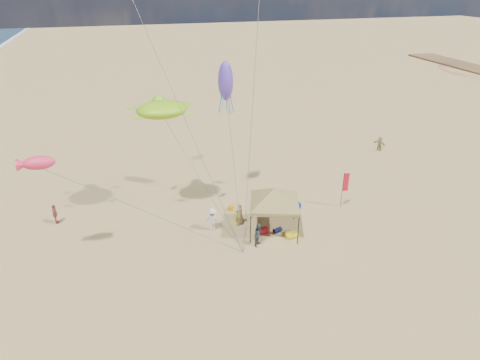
{
  "coord_description": "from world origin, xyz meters",
  "views": [
    {
      "loc": [
        -6.64,
        -20.36,
        16.11
      ],
      "look_at": [
        0.0,
        3.0,
        4.0
      ],
      "focal_mm": 30.89,
      "sensor_mm": 36.0,
      "label": 1
    }
  ],
  "objects": [
    {
      "name": "chair_green",
      "position": [
        4.63,
        4.12,
        0.35
      ],
      "size": [
        0.5,
        0.5,
        0.7
      ],
      "primitive_type": "cube",
      "color": "#157836",
      "rests_on": "ground"
    },
    {
      "name": "person_near_c",
      "position": [
        -1.8,
        3.67,
        0.86
      ],
      "size": [
        1.27,
        1.02,
        1.72
      ],
      "primitive_type": "imported",
      "rotation": [
        0.0,
        0.0,
        2.74
      ],
      "color": "silver",
      "rests_on": "ground"
    },
    {
      "name": "person_near_b",
      "position": [
        0.76,
        1.08,
        0.81
      ],
      "size": [
        0.98,
        1.0,
        1.63
      ],
      "primitive_type": "imported",
      "rotation": [
        0.0,
        0.0,
        0.86
      ],
      "color": "#323C45",
      "rests_on": "ground"
    },
    {
      "name": "person_near_a",
      "position": [
        0.14,
        3.76,
        0.94
      ],
      "size": [
        0.81,
        0.69,
        1.88
      ],
      "primitive_type": "imported",
      "rotation": [
        0.0,
        0.0,
        3.55
      ],
      "color": "tan",
      "rests_on": "ground"
    },
    {
      "name": "canopy_tent",
      "position": [
        2.25,
        2.42,
        3.25
      ],
      "size": [
        6.01,
        6.01,
        3.91
      ],
      "color": "black",
      "rests_on": "ground"
    },
    {
      "name": "bag_orange",
      "position": [
        0.13,
        6.03,
        0.18
      ],
      "size": [
        0.54,
        0.69,
        0.36
      ],
      "primitive_type": "cylinder",
      "rotation": [
        0.0,
        1.57,
        1.22
      ],
      "color": "orange",
      "rests_on": "ground"
    },
    {
      "name": "fish_kite",
      "position": [
        -11.69,
        2.84,
        6.74
      ],
      "size": [
        1.93,
        1.39,
        0.78
      ],
      "primitive_type": "ellipsoid",
      "rotation": [
        0.0,
        0.0,
        0.33
      ],
      "color": "#FF2E56",
      "rests_on": "ground"
    },
    {
      "name": "person_far_c",
      "position": [
        17.68,
        13.35,
        0.75
      ],
      "size": [
        1.06,
        1.43,
        1.49
      ],
      "primitive_type": "imported",
      "rotation": [
        0.0,
        0.0,
        5.22
      ],
      "color": "tan",
      "rests_on": "ground"
    },
    {
      "name": "turtle_kite",
      "position": [
        -4.34,
        7.16,
        7.92
      ],
      "size": [
        3.92,
        3.38,
        1.15
      ],
      "primitive_type": "ellipsoid",
      "rotation": [
        0.0,
        0.0,
        -0.2
      ],
      "color": "#8AD115",
      "rests_on": "ground"
    },
    {
      "name": "feather_flag",
      "position": [
        8.52,
        4.04,
        1.98
      ],
      "size": [
        0.45,
        0.08,
        2.95
      ],
      "color": "black",
      "rests_on": "ground"
    },
    {
      "name": "person_far_a",
      "position": [
        -12.47,
        7.63,
        0.75
      ],
      "size": [
        0.43,
        0.9,
        1.5
      ],
      "primitive_type": "imported",
      "rotation": [
        0.0,
        0.0,
        1.65
      ],
      "color": "#A44B3F",
      "rests_on": "ground"
    },
    {
      "name": "beach_cart",
      "position": [
        3.21,
        1.29,
        0.2
      ],
      "size": [
        0.9,
        0.5,
        0.24
      ],
      "primitive_type": "cube",
      "color": "yellow",
      "rests_on": "ground"
    },
    {
      "name": "ground",
      "position": [
        0.0,
        0.0,
        0.0
      ],
      "size": [
        280.0,
        280.0,
        0.0
      ],
      "primitive_type": "plane",
      "color": "tan",
      "rests_on": "ground"
    },
    {
      "name": "cooler_blue",
      "position": [
        5.11,
        4.92,
        0.19
      ],
      "size": [
        0.54,
        0.38,
        0.38
      ],
      "primitive_type": "cube",
      "color": "#1525AA",
      "rests_on": "ground"
    },
    {
      "name": "chair_yellow",
      "position": [
        0.21,
        4.33,
        0.35
      ],
      "size": [
        0.5,
        0.5,
        0.7
      ],
      "primitive_type": "cube",
      "color": "#DFFF1C",
      "rests_on": "ground"
    },
    {
      "name": "bag_navy",
      "position": [
        2.47,
        2.12,
        0.18
      ],
      "size": [
        0.69,
        0.54,
        0.36
      ],
      "primitive_type": "cylinder",
      "rotation": [
        0.0,
        1.57,
        0.35
      ],
      "color": "#0D123B",
      "rests_on": "ground"
    },
    {
      "name": "squid_kite",
      "position": [
        0.49,
        8.53,
        9.26
      ],
      "size": [
        1.24,
        1.24,
        2.84
      ],
      "primitive_type": "ellipsoid",
      "rotation": [
        0.0,
        0.0,
        -0.14
      ],
      "color": "#6241D2",
      "rests_on": "ground"
    },
    {
      "name": "cooler_red",
      "position": [
        1.55,
        2.34,
        0.19
      ],
      "size": [
        0.54,
        0.38,
        0.38
      ],
      "primitive_type": "cube",
      "color": "red",
      "rests_on": "ground"
    },
    {
      "name": "crate_grey",
      "position": [
        3.05,
        1.73,
        0.14
      ],
      "size": [
        0.34,
        0.3,
        0.28
      ],
      "primitive_type": "cube",
      "color": "slate",
      "rests_on": "ground"
    }
  ]
}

